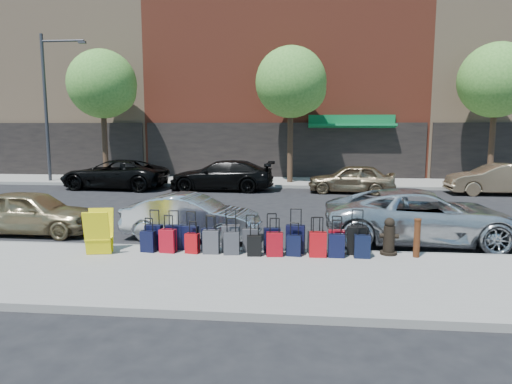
# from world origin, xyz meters

# --- Properties ---
(ground) EXTENTS (120.00, 120.00, 0.00)m
(ground) POSITION_xyz_m (0.00, 0.00, 0.00)
(ground) COLOR black
(ground) RESTS_ON ground
(sidewalk_near) EXTENTS (60.00, 4.00, 0.15)m
(sidewalk_near) POSITION_xyz_m (0.00, -6.50, 0.07)
(sidewalk_near) COLOR gray
(sidewalk_near) RESTS_ON ground
(sidewalk_far) EXTENTS (60.00, 4.00, 0.15)m
(sidewalk_far) POSITION_xyz_m (0.00, 10.00, 0.07)
(sidewalk_far) COLOR gray
(sidewalk_far) RESTS_ON ground
(curb_near) EXTENTS (60.00, 0.08, 0.15)m
(curb_near) POSITION_xyz_m (0.00, -4.48, 0.07)
(curb_near) COLOR gray
(curb_near) RESTS_ON ground
(curb_far) EXTENTS (60.00, 0.08, 0.15)m
(curb_far) POSITION_xyz_m (0.00, 7.98, 0.07)
(curb_far) COLOR gray
(curb_far) RESTS_ON ground
(building_left) EXTENTS (15.00, 12.12, 16.00)m
(building_left) POSITION_xyz_m (-16.00, 17.98, 7.98)
(building_left) COLOR #A08162
(building_left) RESTS_ON ground
(building_center) EXTENTS (17.00, 12.85, 20.00)m
(building_center) POSITION_xyz_m (0.00, 17.99, 9.98)
(building_center) COLOR maroon
(building_center) RESTS_ON ground
(tree_left) EXTENTS (3.80, 3.80, 7.27)m
(tree_left) POSITION_xyz_m (-9.86, 9.50, 5.41)
(tree_left) COLOR black
(tree_left) RESTS_ON sidewalk_far
(tree_center) EXTENTS (3.80, 3.80, 7.27)m
(tree_center) POSITION_xyz_m (0.64, 9.50, 5.41)
(tree_center) COLOR black
(tree_center) RESTS_ON sidewalk_far
(tree_right) EXTENTS (3.80, 3.80, 7.27)m
(tree_right) POSITION_xyz_m (11.14, 9.50, 5.41)
(tree_right) COLOR black
(tree_right) RESTS_ON sidewalk_far
(streetlight) EXTENTS (2.59, 0.18, 8.00)m
(streetlight) POSITION_xyz_m (-12.80, 8.80, 4.66)
(streetlight) COLOR #333338
(streetlight) RESTS_ON sidewalk_far
(suitcase_front_0) EXTENTS (0.42, 0.25, 0.98)m
(suitcase_front_0) POSITION_xyz_m (-2.46, -4.83, 0.46)
(suitcase_front_0) COLOR black
(suitcase_front_0) RESTS_ON sidewalk_near
(suitcase_front_1) EXTENTS (0.42, 0.25, 0.97)m
(suitcase_front_1) POSITION_xyz_m (-1.98, -4.78, 0.45)
(suitcase_front_1) COLOR black
(suitcase_front_1) RESTS_ON sidewalk_near
(suitcase_front_2) EXTENTS (0.43, 0.28, 0.96)m
(suitcase_front_2) POSITION_xyz_m (-1.55, -4.79, 0.45)
(suitcase_front_2) COLOR black
(suitcase_front_2) RESTS_ON sidewalk_near
(suitcase_front_3) EXTENTS (0.38, 0.23, 0.88)m
(suitcase_front_3) POSITION_xyz_m (-1.07, -4.81, 0.43)
(suitcase_front_3) COLOR black
(suitcase_front_3) RESTS_ON sidewalk_near
(suitcase_front_4) EXTENTS (0.44, 0.27, 1.03)m
(suitcase_front_4) POSITION_xyz_m (-0.54, -4.82, 0.47)
(suitcase_front_4) COLOR #3F3F44
(suitcase_front_4) RESTS_ON sidewalk_near
(suitcase_front_5) EXTENTS (0.38, 0.22, 0.90)m
(suitcase_front_5) POSITION_xyz_m (-0.07, -4.79, 0.43)
(suitcase_front_5) COLOR #3A3A3F
(suitcase_front_5) RESTS_ON sidewalk_near
(suitcase_front_6) EXTENTS (0.43, 0.29, 0.94)m
(suitcase_front_6) POSITION_xyz_m (0.46, -4.78, 0.45)
(suitcase_front_6) COLOR black
(suitcase_front_6) RESTS_ON sidewalk_near
(suitcase_front_7) EXTENTS (0.46, 0.28, 1.07)m
(suitcase_front_7) POSITION_xyz_m (1.02, -4.78, 0.49)
(suitcase_front_7) COLOR black
(suitcase_front_7) RESTS_ON sidewalk_near
(suitcase_front_8) EXTENTS (0.39, 0.25, 0.88)m
(suitcase_front_8) POSITION_xyz_m (1.51, -4.80, 0.42)
(suitcase_front_8) COLOR #3B3B40
(suitcase_front_8) RESTS_ON sidewalk_near
(suitcase_front_9) EXTENTS (0.39, 0.24, 0.91)m
(suitcase_front_9) POSITION_xyz_m (2.00, -4.77, 0.44)
(suitcase_front_9) COLOR #A00A18
(suitcase_front_9) RESTS_ON sidewalk_near
(suitcase_front_10) EXTENTS (0.47, 0.29, 1.08)m
(suitcase_front_10) POSITION_xyz_m (2.47, -4.80, 0.49)
(suitcase_front_10) COLOR black
(suitcase_front_10) RESTS_ON sidewalk_near
(suitcase_back_0) EXTENTS (0.38, 0.25, 0.83)m
(suitcase_back_0) POSITION_xyz_m (-2.52, -5.07, 0.41)
(suitcase_back_0) COLOR black
(suitcase_back_0) RESTS_ON sidewalk_near
(suitcase_back_1) EXTENTS (0.41, 0.27, 0.91)m
(suitcase_back_1) POSITION_xyz_m (-2.03, -5.08, 0.43)
(suitcase_back_1) COLOR #A60A19
(suitcase_back_1) RESTS_ON sidewalk_near
(suitcase_back_2) EXTENTS (0.35, 0.25, 0.77)m
(suitcase_back_2) POSITION_xyz_m (-1.43, -5.09, 0.39)
(suitcase_back_2) COLOR #AF0B11
(suitcase_back_2) RESTS_ON sidewalk_near
(suitcase_back_3) EXTENTS (0.39, 0.23, 0.91)m
(suitcase_back_3) POSITION_xyz_m (-0.98, -5.07, 0.43)
(suitcase_back_3) COLOR #403F45
(suitcase_back_3) RESTS_ON sidewalk_near
(suitcase_back_4) EXTENTS (0.39, 0.26, 0.87)m
(suitcase_back_4) POSITION_xyz_m (-0.49, -5.10, 0.42)
(suitcase_back_4) COLOR #39393E
(suitcase_back_4) RESTS_ON sidewalk_near
(suitcase_back_5) EXTENTS (0.35, 0.22, 0.79)m
(suitcase_back_5) POSITION_xyz_m (0.07, -5.17, 0.40)
(suitcase_back_5) COLOR black
(suitcase_back_5) RESTS_ON sidewalk_near
(suitcase_back_6) EXTENTS (0.40, 0.25, 0.90)m
(suitcase_back_6) POSITION_xyz_m (0.54, -5.14, 0.43)
(suitcase_back_6) COLOR maroon
(suitcase_back_6) RESTS_ON sidewalk_near
(suitcase_back_7) EXTENTS (0.35, 0.23, 0.80)m
(suitcase_back_7) POSITION_xyz_m (1.00, -5.08, 0.40)
(suitcase_back_7) COLOR black
(suitcase_back_7) RESTS_ON sidewalk_near
(suitcase_back_8) EXTENTS (0.40, 0.23, 0.94)m
(suitcase_back_8) POSITION_xyz_m (1.55, -5.09, 0.44)
(suitcase_back_8) COLOR #AD0B11
(suitcase_back_8) RESTS_ON sidewalk_near
(suitcase_back_9) EXTENTS (0.37, 0.22, 0.88)m
(suitcase_back_9) POSITION_xyz_m (1.98, -5.09, 0.42)
(suitcase_back_9) COLOR black
(suitcase_back_9) RESTS_ON sidewalk_near
(suitcase_back_10) EXTENTS (0.37, 0.22, 0.86)m
(suitcase_back_10) POSITION_xyz_m (2.56, -5.08, 0.42)
(suitcase_back_10) COLOR black
(suitcase_back_10) RESTS_ON sidewalk_near
(fire_hydrant) EXTENTS (0.45, 0.40, 0.89)m
(fire_hydrant) POSITION_xyz_m (3.23, -4.72, 0.56)
(fire_hydrant) COLOR black
(fire_hydrant) RESTS_ON sidewalk_near
(bollard) EXTENTS (0.17, 0.17, 0.90)m
(bollard) POSITION_xyz_m (3.83, -4.89, 0.62)
(bollard) COLOR #38190C
(bollard) RESTS_ON sidewalk_near
(display_rack) EXTENTS (0.70, 0.75, 1.05)m
(display_rack) POSITION_xyz_m (-3.63, -5.35, 0.67)
(display_rack) COLOR yellow
(display_rack) RESTS_ON sidewalk_near
(car_near_0) EXTENTS (3.87, 1.59, 1.31)m
(car_near_0) POSITION_xyz_m (-6.78, -3.00, 0.66)
(car_near_0) COLOR tan
(car_near_0) RESTS_ON ground
(car_near_1) EXTENTS (3.95, 1.72, 1.26)m
(car_near_1) POSITION_xyz_m (-1.93, -3.12, 0.63)
(car_near_1) COLOR silver
(car_near_1) RESTS_ON ground
(car_near_2) EXTENTS (5.33, 2.56, 1.46)m
(car_near_2) POSITION_xyz_m (4.46, -2.90, 0.73)
(car_near_2) COLOR silver
(car_near_2) RESTS_ON ground
(car_far_0) EXTENTS (5.57, 2.93, 1.50)m
(car_far_0) POSITION_xyz_m (-8.41, 6.86, 0.75)
(car_far_0) COLOR black
(car_far_0) RESTS_ON ground
(car_far_1) EXTENTS (5.27, 2.31, 1.50)m
(car_far_1) POSITION_xyz_m (-2.83, 6.84, 0.75)
(car_far_1) COLOR black
(car_far_1) RESTS_ON ground
(car_far_2) EXTENTS (4.22, 2.00, 1.39)m
(car_far_2) POSITION_xyz_m (3.52, 6.56, 0.70)
(car_far_2) COLOR #8E7857
(car_far_2) RESTS_ON ground
(car_far_3) EXTENTS (4.41, 1.54, 1.45)m
(car_far_3) POSITION_xyz_m (10.21, 6.66, 0.73)
(car_far_3) COLOR #967C5C
(car_far_3) RESTS_ON ground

